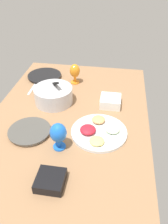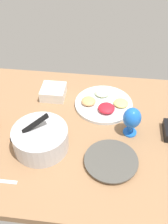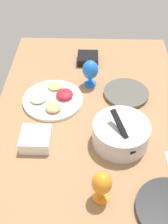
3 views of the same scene
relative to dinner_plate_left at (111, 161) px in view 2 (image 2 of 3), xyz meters
The scene contains 6 objects.
ground_plane 26.85cm from the dinner_plate_left, 48.63° to the right, with size 160.00×104.00×4.00cm, color #99704C.
dinner_plate_left is the anchor object (origin of this frame).
mixing_bowl 35.74cm from the dinner_plate_left, ahead, with size 27.52×27.08×18.44cm.
fruit_platter 41.62cm from the dinner_plate_left, 81.23° to the right, with size 33.73×33.73×5.34cm.
hurricane_glass_blue 24.28cm from the dinner_plate_left, 113.16° to the right, with size 9.26×9.26×16.56cm.
square_bowl_white 59.33cm from the dinner_plate_left, 51.08° to the right, with size 14.18×14.18×6.45cm.
Camera 2 is at (-14.60, 99.41, 103.57)cm, focal length 43.20 mm.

